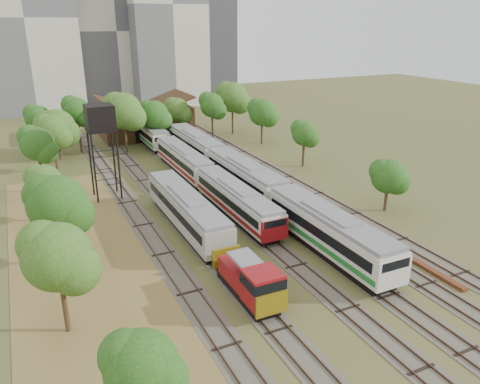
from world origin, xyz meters
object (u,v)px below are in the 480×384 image
railcar_green_set (245,178)px  railcar_red_set (207,178)px  water_tower (100,120)px  shunter_locomotive (252,282)px

railcar_green_set → railcar_red_set: bearing=146.0°
railcar_red_set → railcar_green_set: 4.84m
railcar_red_set → water_tower: 14.50m
shunter_locomotive → water_tower: size_ratio=0.71×
railcar_red_set → railcar_green_set: railcar_green_set is taller
water_tower → railcar_green_set: bearing=-22.1°
railcar_red_set → shunter_locomotive: 24.90m
railcar_red_set → shunter_locomotive: size_ratio=4.27×
railcar_green_set → shunter_locomotive: 23.69m
railcar_red_set → railcar_green_set: size_ratio=0.66×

